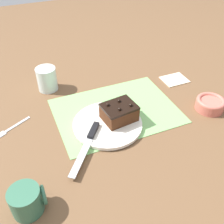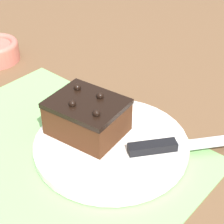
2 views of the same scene
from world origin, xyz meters
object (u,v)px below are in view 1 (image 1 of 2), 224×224
cake_plate (108,124)px  serving_knife (90,139)px  dessert_fork (9,129)px  chocolate_cake (119,112)px  drinking_glass (47,79)px  small_bowl (210,104)px  coffee_mug (27,201)px

cake_plate → serving_knife: serving_knife is taller
dessert_fork → chocolate_cake: bearing=-134.7°
chocolate_cake → serving_knife: chocolate_cake is taller
drinking_glass → chocolate_cake: bearing=-58.7°
cake_plate → chocolate_cake: size_ratio=1.96×
small_bowl → dessert_fork: bearing=166.4°
small_bowl → dessert_fork: size_ratio=0.78×
cake_plate → drinking_glass: 0.35m
serving_knife → small_bowl: small_bowl is taller
chocolate_cake → coffee_mug: chocolate_cake is taller
chocolate_cake → serving_knife: size_ratio=0.64×
serving_knife → dessert_fork: serving_knife is taller
cake_plate → coffee_mug: size_ratio=2.72×
serving_knife → coffee_mug: 0.28m
cake_plate → coffee_mug: coffee_mug is taller
drinking_glass → dessert_fork: bearing=-132.5°
chocolate_cake → dessert_fork: size_ratio=0.91×
small_bowl → coffee_mug: 0.73m
chocolate_cake → dessert_fork: (-0.38, 0.11, -0.04)m
coffee_mug → cake_plate: bearing=35.4°
drinking_glass → coffee_mug: drinking_glass is taller
chocolate_cake → drinking_glass: (-0.19, 0.31, 0.00)m
serving_knife → dessert_fork: 0.30m
dessert_fork → drinking_glass: bearing=-70.7°
chocolate_cake → small_bowl: 0.36m
serving_knife → small_bowl: (0.49, -0.00, 0.00)m
serving_knife → coffee_mug: size_ratio=2.19×
serving_knife → cake_plate: bearing=-108.8°
chocolate_cake → serving_knife: 0.15m
coffee_mug → dessert_fork: size_ratio=0.65×
drinking_glass → small_bowl: drinking_glass is taller
chocolate_cake → small_bowl: chocolate_cake is taller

